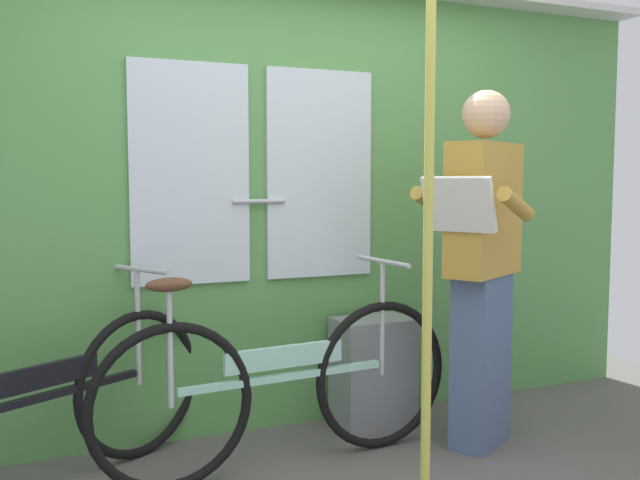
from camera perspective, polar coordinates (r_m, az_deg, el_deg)
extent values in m
cube|color=#56934C|center=(3.80, -2.39, 2.50)|extent=(4.50, 0.08, 2.33)
cube|color=silver|center=(3.59, -10.37, 5.25)|extent=(0.60, 0.02, 1.10)
cube|color=silver|center=(3.81, -0.02, 5.31)|extent=(0.60, 0.02, 1.10)
cylinder|color=#B2B2B7|center=(3.67, -4.92, 3.12)|extent=(0.28, 0.02, 0.02)
torus|color=black|center=(3.55, -14.30, -11.14)|extent=(0.64, 0.38, 0.71)
cube|color=black|center=(3.25, -21.82, -11.75)|extent=(0.89, 0.51, 0.03)
cube|color=black|center=(3.23, -21.87, -10.23)|extent=(0.52, 0.30, 0.10)
cylinder|color=#B7B7BC|center=(3.49, -14.40, -6.78)|extent=(0.02, 0.02, 0.55)
cylinder|color=#B7B7BC|center=(3.44, -14.50, -2.28)|extent=(0.23, 0.40, 0.02)
torus|color=black|center=(3.57, 4.98, -10.73)|extent=(0.73, 0.10, 0.73)
torus|color=black|center=(3.14, -11.85, -13.02)|extent=(0.73, 0.10, 0.73)
cube|color=#9EDBC6|center=(3.30, -2.86, -10.93)|extent=(1.01, 0.11, 0.03)
cube|color=#9EDBC6|center=(3.28, -2.87, -9.34)|extent=(0.58, 0.08, 0.10)
cylinder|color=#B7B7BC|center=(3.07, -11.94, -8.37)|extent=(0.02, 0.02, 0.52)
ellipsoid|color=brown|center=(3.02, -12.03, -3.53)|extent=(0.21, 0.11, 0.06)
cylinder|color=#B7B7BC|center=(3.50, 5.02, -6.29)|extent=(0.02, 0.02, 0.56)
cylinder|color=#B7B7BC|center=(3.46, 5.05, -1.71)|extent=(0.06, 0.44, 0.02)
cube|color=slate|center=(3.66, 12.80, -9.41)|extent=(0.38, 0.32, 0.86)
cube|color=#B78C33|center=(3.55, 13.03, 2.42)|extent=(0.52, 0.41, 0.64)
sphere|color=tan|center=(3.56, 13.18, 9.80)|extent=(0.23, 0.23, 0.23)
cube|color=silver|center=(3.30, 11.05, 2.83)|extent=(0.26, 0.35, 0.26)
cylinder|color=#B78C33|center=(3.34, 15.46, 2.76)|extent=(0.30, 0.21, 0.17)
cylinder|color=#B78C33|center=(3.52, 8.88, 2.99)|extent=(0.30, 0.21, 0.17)
cube|color=gray|center=(3.90, 4.25, -10.49)|extent=(0.40, 0.28, 0.58)
cylinder|color=#C6C14C|center=(2.55, 8.69, 1.24)|extent=(0.04, 0.04, 2.33)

